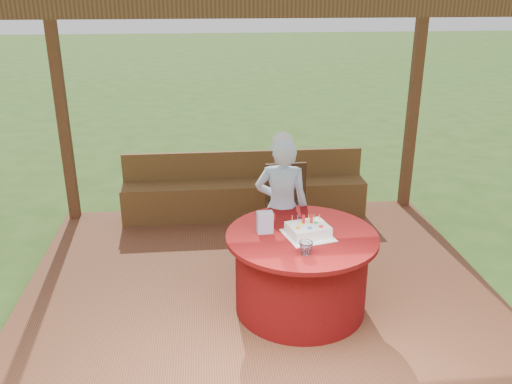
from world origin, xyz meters
The scene contains 10 objects.
ground centered at (0.00, 0.00, 0.00)m, with size 60.00×60.00×0.00m, color #2E521B.
deck centered at (0.00, 0.00, 0.06)m, with size 4.50×4.00×0.12m, color brown.
pergola centered at (0.00, 0.00, 2.41)m, with size 4.50×4.00×2.72m.
bench centered at (0.00, 1.72, 0.38)m, with size 3.00×0.42×0.80m.
table centered at (0.33, -0.42, 0.49)m, with size 1.32×1.32×0.73m.
chair centered at (0.41, 0.89, 0.63)m, with size 0.48×0.48×0.91m.
elderly_woman centered at (0.25, 0.23, 0.86)m, with size 0.57×0.43×1.47m.
birthday_cake centered at (0.38, -0.44, 0.90)m, with size 0.46×0.46×0.18m.
gift_bag centered at (0.02, -0.34, 0.95)m, with size 0.13×0.09×0.19m, color #C47FA9.
drinking_glass centered at (0.30, -0.77, 0.90)m, with size 0.11×0.11×0.11m, color white.
Camera 1 is at (-0.47, -4.57, 2.87)m, focal length 38.00 mm.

